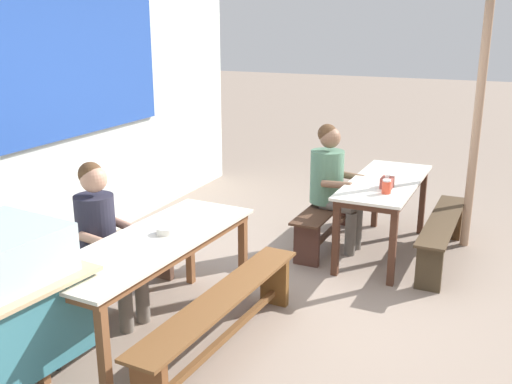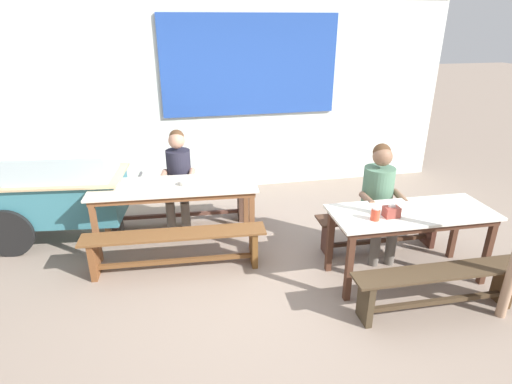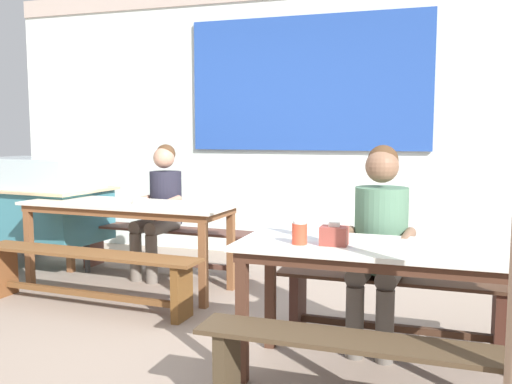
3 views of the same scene
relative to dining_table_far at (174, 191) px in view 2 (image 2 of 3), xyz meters
name	(u,v)px [view 2 (image 2 of 3)]	position (x,y,z in m)	size (l,w,h in m)	color
ground_plane	(276,280)	(0.97, -0.99, -0.68)	(40.00, 40.00, 0.00)	gray
backdrop_wall	(233,88)	(0.98, 1.73, 0.89)	(6.71, 0.23, 2.99)	white
dining_table_far	(174,191)	(0.00, 0.00, 0.00)	(1.92, 0.77, 0.76)	silver
dining_table_near	(411,219)	(2.29, -1.19, -0.01)	(1.63, 0.67, 0.76)	silver
bench_far_back	(178,202)	(0.03, 0.58, -0.39)	(1.90, 0.42, 0.44)	brown
bench_far_front	(175,245)	(-0.03, -0.58, -0.38)	(1.93, 0.39, 0.44)	brown
bench_near_back	(380,227)	(2.30, -0.62, -0.39)	(1.51, 0.32, 0.44)	#432A1C
bench_near_front	(438,285)	(2.27, -1.77, -0.39)	(1.63, 0.30, 0.44)	#453422
food_cart	(65,187)	(-1.27, 0.43, -0.02)	(1.77, 1.00, 1.11)	teal
person_center_facing	(178,174)	(0.07, 0.50, 0.02)	(0.46, 0.58, 1.26)	#696056
person_right_near_table	(379,194)	(2.21, -0.67, 0.05)	(0.47, 0.54, 1.29)	#625B53
tissue_box	(391,212)	(2.02, -1.26, 0.13)	(0.14, 0.11, 0.13)	brown
condiment_jar	(375,214)	(1.83, -1.30, 0.14)	(0.08, 0.08, 0.13)	#DA462D
soup_bowl	(185,183)	(0.13, -0.02, 0.10)	(0.13, 0.13, 0.05)	silver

